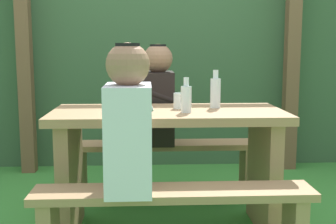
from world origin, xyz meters
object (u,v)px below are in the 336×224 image
at_px(bench_near, 173,213).
at_px(person_white_shirt, 129,124).
at_px(picnic_table, 168,150).
at_px(drinking_glass, 180,101).
at_px(bottle_right, 215,92).
at_px(bottle_left, 186,98).
at_px(bench_far, 164,159).
at_px(person_black_coat, 158,98).

xyz_separation_m(bench_near, person_white_shirt, (-0.22, 0.00, 0.46)).
height_order(picnic_table, drinking_glass, drinking_glass).
xyz_separation_m(picnic_table, bottle_right, (0.30, 0.09, 0.35)).
bearing_deg(bottle_right, bottle_left, -136.63).
distance_m(bench_near, bench_far, 1.09).
xyz_separation_m(picnic_table, drinking_glass, (0.08, 0.07, 0.30)).
height_order(person_black_coat, drinking_glass, person_black_coat).
bearing_deg(picnic_table, drinking_glass, 42.70).
distance_m(picnic_table, person_black_coat, 0.60).
bearing_deg(picnic_table, bottle_right, 16.89).
xyz_separation_m(person_black_coat, bottle_left, (0.15, -0.64, 0.07)).
relative_size(bench_near, bench_far, 1.00).
xyz_separation_m(bench_near, bottle_left, (0.10, 0.44, 0.53)).
relative_size(bench_far, drinking_glass, 14.39).
bearing_deg(person_black_coat, picnic_table, -85.31).
bearing_deg(person_white_shirt, bench_far, 78.60).
distance_m(person_black_coat, drinking_glass, 0.49).
distance_m(drinking_glass, bottle_left, 0.17).
bearing_deg(bench_far, person_black_coat, -175.71).
bearing_deg(bench_near, picnic_table, 90.00).
relative_size(person_white_shirt, drinking_glass, 7.40).
xyz_separation_m(bench_near, bottle_right, (0.30, 0.63, 0.54)).
bearing_deg(bottle_right, bench_far, 123.86).
distance_m(person_white_shirt, person_black_coat, 1.09).
distance_m(bench_far, bottle_right, 0.77).
relative_size(bench_far, bottle_left, 6.82).
distance_m(person_white_shirt, drinking_glass, 0.68).
xyz_separation_m(person_white_shirt, bottle_left, (0.32, 0.44, 0.07)).
relative_size(picnic_table, bottle_left, 6.82).
xyz_separation_m(person_white_shirt, person_black_coat, (0.17, 1.08, 0.00)).
bearing_deg(bench_near, bottle_left, 77.20).
bearing_deg(bottle_left, bench_near, -102.80).
bearing_deg(person_black_coat, drinking_glass, -75.64).
distance_m(picnic_table, bottle_left, 0.36).
bearing_deg(bench_near, person_black_coat, 92.34).
relative_size(picnic_table, person_white_shirt, 1.95).
bearing_deg(bench_far, bottle_right, -56.14).
height_order(picnic_table, bottle_right, bottle_right).
xyz_separation_m(picnic_table, bench_near, (0.00, -0.54, -0.20)).
bearing_deg(drinking_glass, bench_far, 99.12).
distance_m(picnic_table, person_white_shirt, 0.64).
distance_m(picnic_table, drinking_glass, 0.31).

